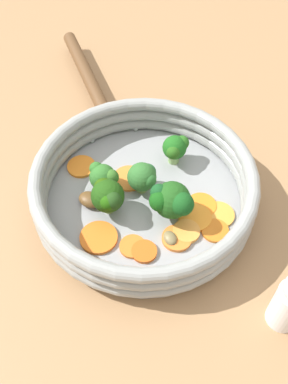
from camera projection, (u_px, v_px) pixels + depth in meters
ground_plane at (144, 205)px, 0.60m from camera, size 4.00×4.00×0.00m
skillet at (144, 202)px, 0.60m from camera, size 0.27×0.27×0.01m
skillet_rim_wall at (144, 186)px, 0.57m from camera, size 0.29×0.29×0.05m
skillet_handle at (88, 78)px, 0.73m from camera, size 0.06×0.24×0.02m
skillet_rivet_left at (136, 128)px, 0.67m from camera, size 0.01×0.01×0.01m
skillet_rivet_right at (92, 140)px, 0.65m from camera, size 0.01×0.01×0.01m
carrot_slice_0 at (186, 231)px, 0.56m from camera, size 0.05×0.05×0.01m
carrot_slice_1 at (219, 215)px, 0.57m from camera, size 0.05×0.05×0.00m
carrot_slice_2 at (144, 251)px, 0.54m from camera, size 0.04×0.04×0.01m
carrot_slice_3 at (177, 238)px, 0.55m from camera, size 0.04×0.04×0.01m
carrot_slice_4 at (195, 218)px, 0.57m from camera, size 0.06×0.06×0.01m
carrot_slice_5 at (215, 231)px, 0.56m from camera, size 0.04×0.04×0.00m
carrot_slice_6 at (81, 166)px, 0.62m from camera, size 0.05×0.05×0.00m
carrot_slice_7 at (129, 178)px, 0.61m from camera, size 0.05×0.05×0.00m
carrot_slice_8 at (133, 246)px, 0.55m from camera, size 0.04×0.04×0.00m
carrot_slice_9 at (99, 238)px, 0.55m from camera, size 0.07×0.07×0.00m
carrot_slice_10 at (201, 205)px, 0.58m from camera, size 0.06×0.06×0.00m
broccoli_floret_0 at (141, 177)px, 0.58m from camera, size 0.04×0.04×0.05m
broccoli_floret_1 at (175, 148)px, 0.61m from camera, size 0.04×0.04×0.04m
broccoli_floret_2 at (103, 177)px, 0.58m from camera, size 0.04×0.04×0.04m
broccoli_floret_3 at (171, 200)px, 0.55m from camera, size 0.05×0.05×0.06m
broccoli_floret_4 at (108, 196)px, 0.55m from camera, size 0.04×0.05×0.05m
mushroom_piece_0 at (170, 238)px, 0.55m from camera, size 0.02×0.02×0.01m
mushroom_piece_1 at (90, 200)px, 0.58m from camera, size 0.04×0.04×0.01m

